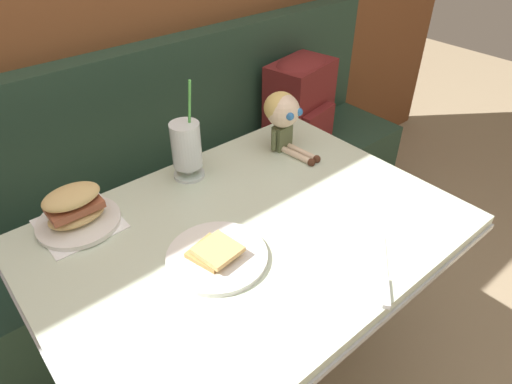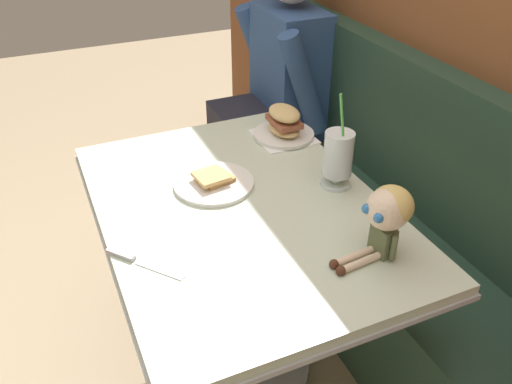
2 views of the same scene
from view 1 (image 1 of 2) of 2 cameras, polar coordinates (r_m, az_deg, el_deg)
booth_bench at (r=1.87m, az=-13.19°, el=-4.42°), size 2.60×0.48×1.00m
diner_table at (r=1.33m, az=-0.85°, el=-11.06°), size 1.11×0.81×0.74m
toast_plate at (r=1.10m, az=-5.08°, el=-8.09°), size 0.25×0.25×0.04m
milkshake_glass at (r=1.35m, az=-8.90°, el=5.63°), size 0.10×0.10×0.32m
sandwich_plate at (r=1.26m, az=-22.12°, el=-2.26°), size 0.22×0.22×0.12m
butter_knife at (r=1.09m, az=16.14°, el=-10.99°), size 0.19×0.16×0.01m
seated_doll at (r=1.47m, az=3.47°, el=9.99°), size 0.12×0.22×0.20m
backpack at (r=2.07m, az=5.73°, el=11.68°), size 0.33×0.29×0.41m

